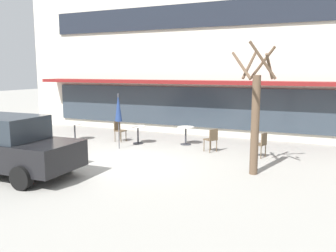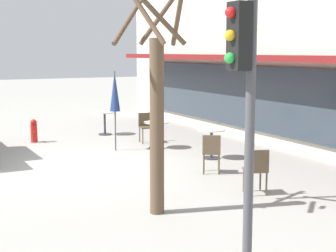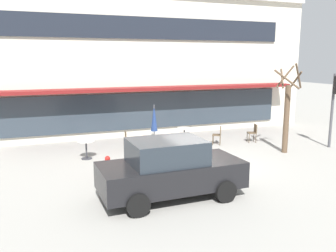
{
  "view_description": "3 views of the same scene",
  "coord_description": "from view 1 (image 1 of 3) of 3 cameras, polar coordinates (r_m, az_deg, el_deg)",
  "views": [
    {
      "loc": [
        6.12,
        -10.05,
        3.06
      ],
      "look_at": [
        0.18,
        3.21,
        0.81
      ],
      "focal_mm": 38.0,
      "sensor_mm": 36.0,
      "label": 1
    },
    {
      "loc": [
        11.87,
        -3.23,
        2.72
      ],
      "look_at": [
        0.17,
        2.69,
        0.82
      ],
      "focal_mm": 55.0,
      "sensor_mm": 36.0,
      "label": 2
    },
    {
      "loc": [
        -5.95,
        -11.89,
        4.03
      ],
      "look_at": [
        -0.13,
        3.35,
        0.96
      ],
      "focal_mm": 38.0,
      "sensor_mm": 36.0,
      "label": 3
    }
  ],
  "objects": [
    {
      "name": "cafe_table_near_wall",
      "position": [
        14.86,
        2.86,
        -1.05
      ],
      "size": [
        0.7,
        0.7,
        0.76
      ],
      "color": "#333338",
      "rests_on": "ground"
    },
    {
      "name": "cafe_chair_1",
      "position": [
        15.72,
        -7.86,
        -0.54
      ],
      "size": [
        0.45,
        0.45,
        0.89
      ],
      "color": "brown",
      "rests_on": "ground"
    },
    {
      "name": "cafe_table_by_tree",
      "position": [
        15.08,
        -4.84,
        -0.92
      ],
      "size": [
        0.7,
        0.7,
        0.76
      ],
      "color": "#333338",
      "rests_on": "ground"
    },
    {
      "name": "ground_plane",
      "position": [
        12.15,
        -7.03,
        -5.83
      ],
      "size": [
        80.0,
        80.0,
        0.0
      ],
      "primitive_type": "plane",
      "color": "#9E9B93"
    },
    {
      "name": "cafe_chair_2",
      "position": [
        13.61,
        7.03,
        -1.98
      ],
      "size": [
        0.55,
        0.55,
        0.89
      ],
      "color": "brown",
      "rests_on": "ground"
    },
    {
      "name": "fire_hydrant",
      "position": [
        14.32,
        -19.5,
        -2.58
      ],
      "size": [
        0.36,
        0.2,
        0.71
      ],
      "color": "red",
      "rests_on": "ground"
    },
    {
      "name": "cafe_chair_0",
      "position": [
        13.06,
        14.71,
        -2.66
      ],
      "size": [
        0.5,
        0.5,
        0.89
      ],
      "color": "brown",
      "rests_on": "ground"
    },
    {
      "name": "parked_sedan",
      "position": [
        11.47,
        -24.14,
        -2.92
      ],
      "size": [
        4.23,
        2.07,
        1.76
      ],
      "color": "black",
      "rests_on": "ground"
    },
    {
      "name": "patio_umbrella_green_folded",
      "position": [
        14.07,
        -7.97,
        2.9
      ],
      "size": [
        0.28,
        0.28,
        2.2
      ],
      "color": "#4C4C51",
      "rests_on": "ground"
    },
    {
      "name": "building_facade",
      "position": [
        20.94,
        7.25,
        11.01
      ],
      "size": [
        18.96,
        9.1,
        7.77
      ],
      "color": "beige",
      "rests_on": "ground"
    },
    {
      "name": "street_tree",
      "position": [
        10.7,
        13.83,
        1.72
      ],
      "size": [
        1.36,
        1.25,
        3.88
      ],
      "color": "brown",
      "rests_on": "ground"
    },
    {
      "name": "cafe_table_streetside",
      "position": [
        16.32,
        -14.74,
        -0.44
      ],
      "size": [
        0.7,
        0.7,
        0.76
      ],
      "color": "#333338",
      "rests_on": "ground"
    }
  ]
}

